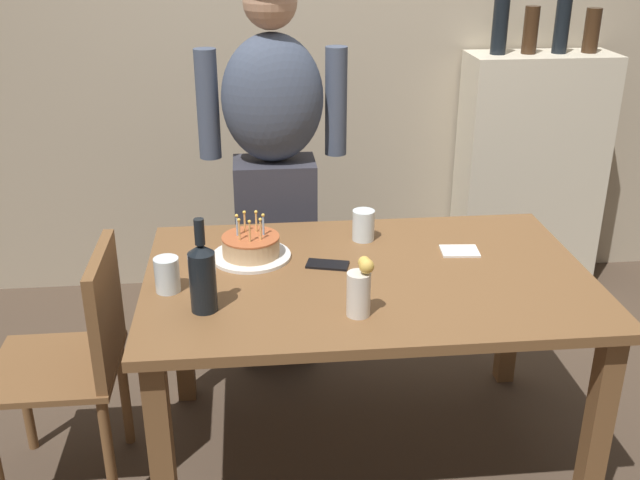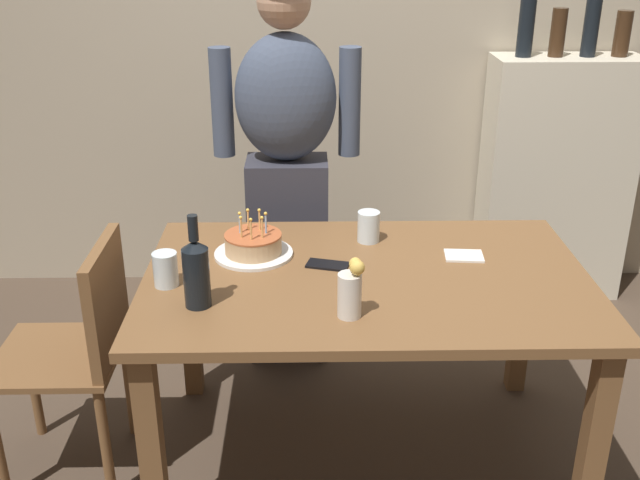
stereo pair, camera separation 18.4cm
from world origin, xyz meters
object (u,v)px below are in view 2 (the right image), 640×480
water_glass_near (166,269)px  water_glass_far (369,227)px  dining_chair (83,342)px  cell_phone (328,265)px  napkin_stack (464,256)px  flower_vase (351,291)px  birthday_cake (253,246)px  person_man_bearded (287,170)px  wine_bottle (196,271)px

water_glass_near → water_glass_far: (0.69, 0.35, 0.00)m
dining_chair → cell_phone: bearing=97.8°
water_glass_far → napkin_stack: water_glass_far is taller
flower_vase → dining_chair: 0.98m
flower_vase → birthday_cake: bearing=125.6°
cell_phone → dining_chair: (-0.84, -0.11, -0.23)m
birthday_cake → dining_chair: birthday_cake is taller
water_glass_near → cell_phone: size_ratio=0.79×
birthday_cake → napkin_stack: size_ratio=2.10×
birthday_cake → person_man_bearded: person_man_bearded is taller
flower_vase → person_man_bearded: person_man_bearded is taller
wine_bottle → dining_chair: bearing=159.5°
birthday_cake → water_glass_near: size_ratio=2.45×
birthday_cake → flower_vase: 0.55m
wine_bottle → person_man_bearded: bearing=74.6°
flower_vase → dining_chair: flower_vase is taller
water_glass_far → napkin_stack: 0.36m
water_glass_near → napkin_stack: bearing=11.2°
water_glass_near → wine_bottle: wine_bottle is taller
person_man_bearded → birthday_cake: bearing=79.1°
flower_vase → dining_chair: size_ratio=0.22×
person_man_bearded → water_glass_far: bearing=125.2°
napkin_stack → person_man_bearded: size_ratio=0.08×
cell_phone → dining_chair: bearing=-156.7°
cell_phone → napkin_stack: same height
person_man_bearded → dining_chair: size_ratio=1.90×
flower_vase → dining_chair: bearing=165.2°
water_glass_far → napkin_stack: (0.33, -0.15, -0.05)m
cell_phone → napkin_stack: bearing=23.2°
birthday_cake → cell_phone: birthday_cake is taller
birthday_cake → wine_bottle: size_ratio=0.93×
cell_phone → person_man_bearded: 0.68m
dining_chair → birthday_cake: bearing=109.8°
water_glass_far → dining_chair: (-1.00, -0.33, -0.28)m
napkin_stack → flower_vase: bearing=-135.6°
cell_phone → flower_vase: size_ratio=0.76×
cell_phone → dining_chair: size_ratio=0.17×
water_glass_near → cell_phone: (0.53, 0.14, -0.05)m
napkin_stack → flower_vase: flower_vase is taller
water_glass_far → flower_vase: flower_vase is taller
water_glass_far → wine_bottle: wine_bottle is taller
birthday_cake → napkin_stack: bearing=-2.1°
birthday_cake → person_man_bearded: 0.58m
water_glass_near → dining_chair: (-0.31, 0.02, -0.28)m
water_glass_far → cell_phone: water_glass_far is taller
napkin_stack → dining_chair: size_ratio=0.15×
birthday_cake → napkin_stack: birthday_cake is taller
birthday_cake → cell_phone: (0.26, -0.09, -0.03)m
wine_bottle → cell_phone: bearing=34.0°
wine_bottle → cell_phone: (0.41, 0.28, -0.11)m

